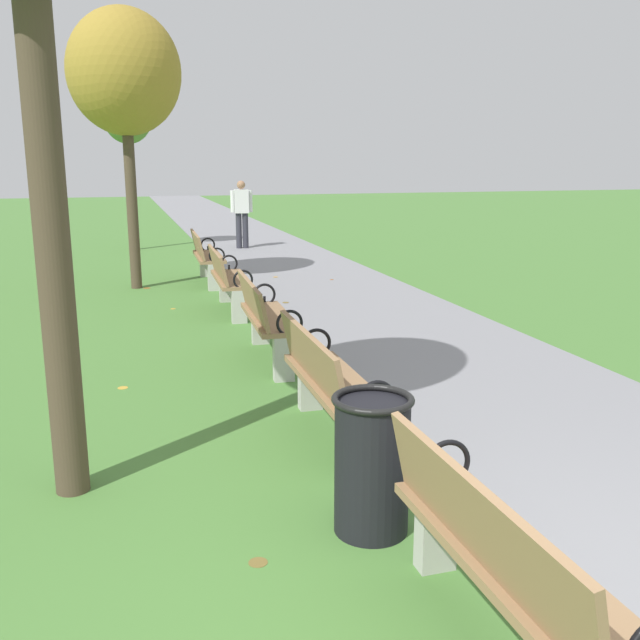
{
  "coord_description": "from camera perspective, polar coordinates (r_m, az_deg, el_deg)",
  "views": [
    {
      "loc": [
        -2.01,
        -2.32,
        2.17
      ],
      "look_at": [
        -0.05,
        4.42,
        0.55
      ],
      "focal_mm": 39.56,
      "sensor_mm": 36.0,
      "label": 1
    }
  ],
  "objects": [
    {
      "name": "paved_walkway",
      "position": [
        20.72,
        -6.63,
        6.91
      ],
      "size": [
        2.84,
        44.0,
        0.02
      ],
      "primitive_type": "cube",
      "color": "gray",
      "rests_on": "ground"
    },
    {
      "name": "park_bench_1",
      "position": [
        3.27,
        14.61,
        -18.4
      ],
      "size": [
        0.49,
        1.6,
        0.9
      ],
      "color": "#93704C",
      "rests_on": "ground"
    },
    {
      "name": "park_bench_2",
      "position": [
        5.44,
        0.68,
        -5.03
      ],
      "size": [
        0.49,
        1.6,
        0.9
      ],
      "color": "#93704C",
      "rests_on": "ground"
    },
    {
      "name": "park_bench_3",
      "position": [
        7.63,
        -4.42,
        0.2
      ],
      "size": [
        0.54,
        1.62,
        0.9
      ],
      "color": "#93704C",
      "rests_on": "ground"
    },
    {
      "name": "park_bench_4",
      "position": [
        10.16,
        -7.47,
        3.34
      ],
      "size": [
        0.53,
        1.62,
        0.9
      ],
      "color": "#93704C",
      "rests_on": "ground"
    },
    {
      "name": "park_bench_5",
      "position": [
        12.59,
        -9.22,
        5.13
      ],
      "size": [
        0.52,
        1.61,
        0.9
      ],
      "color": "#93704C",
      "rests_on": "ground"
    },
    {
      "name": "tree_2",
      "position": [
        12.33,
        -15.56,
        18.64
      ],
      "size": [
        1.81,
        1.81,
        4.5
      ],
      "color": "#4C3D2D",
      "rests_on": "ground"
    },
    {
      "name": "tree_3",
      "position": [
        17.64,
        -15.31,
        15.43
      ],
      "size": [
        1.13,
        1.13,
        3.73
      ],
      "color": "brown",
      "rests_on": "ground"
    },
    {
      "name": "pedestrian_walking",
      "position": [
        17.32,
        -6.36,
        8.79
      ],
      "size": [
        0.53,
        0.25,
        1.62
      ],
      "color": "#2D2D38",
      "rests_on": "paved_walkway"
    },
    {
      "name": "trash_bin",
      "position": [
        4.21,
        4.21,
        -11.51
      ],
      "size": [
        0.48,
        0.48,
        0.84
      ],
      "color": "black",
      "rests_on": "ground"
    },
    {
      "name": "scattered_leaves",
      "position": [
        8.18,
        -3.18,
        -2.31
      ],
      "size": [
        4.65,
        10.49,
        0.02
      ],
      "color": "gold",
      "rests_on": "ground"
    }
  ]
}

